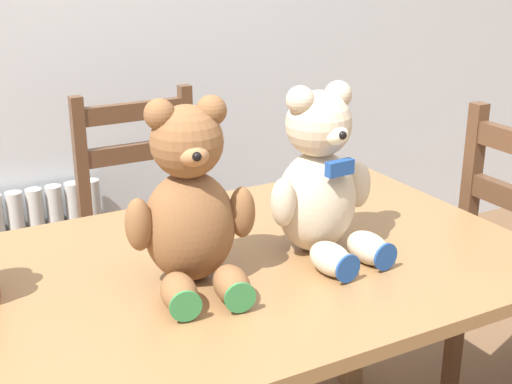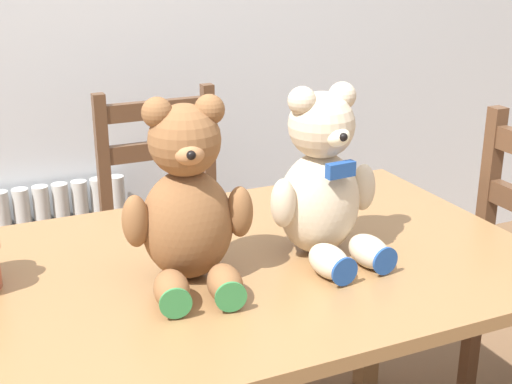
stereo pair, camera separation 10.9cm
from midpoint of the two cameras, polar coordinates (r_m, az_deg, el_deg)
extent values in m
cylinder|color=beige|center=(2.79, -20.75, -5.62)|extent=(0.06, 0.06, 0.55)
cylinder|color=beige|center=(2.79, -19.32, -5.37)|extent=(0.06, 0.06, 0.55)
cylinder|color=beige|center=(2.80, -17.91, -5.12)|extent=(0.06, 0.06, 0.55)
cylinder|color=beige|center=(2.81, -16.51, -4.86)|extent=(0.06, 0.06, 0.55)
cylinder|color=beige|center=(2.83, -15.13, -4.61)|extent=(0.06, 0.06, 0.55)
cylinder|color=beige|center=(2.84, -13.75, -4.35)|extent=(0.06, 0.06, 0.55)
cube|color=beige|center=(2.90, -20.13, -10.20)|extent=(0.77, 0.10, 0.04)
cube|color=olive|center=(1.58, -3.74, -6.19)|extent=(1.35, 0.85, 0.03)
cube|color=olive|center=(2.32, 6.56, -7.50)|extent=(0.06, 0.06, 0.70)
cube|color=brown|center=(2.38, -9.11, -4.22)|extent=(0.41, 0.39, 0.03)
cube|color=brown|center=(2.41, -3.09, -9.97)|extent=(0.04, 0.04, 0.44)
cube|color=brown|center=(2.29, -11.71, -12.01)|extent=(0.04, 0.04, 0.44)
cube|color=brown|center=(2.59, -6.60, -1.70)|extent=(0.04, 0.04, 0.93)
cube|color=brown|center=(2.49, -14.59, -3.18)|extent=(0.04, 0.04, 0.93)
cube|color=brown|center=(2.41, -11.10, 6.32)|extent=(0.33, 0.03, 0.06)
cube|color=brown|center=(2.45, -10.88, 3.12)|extent=(0.33, 0.03, 0.06)
cube|color=brown|center=(2.18, 14.80, -5.82)|extent=(0.04, 0.04, 0.98)
ellipsoid|color=brown|center=(1.47, -7.46, -2.77)|extent=(0.22, 0.19, 0.23)
sphere|color=brown|center=(1.41, -7.78, 3.99)|extent=(0.15, 0.15, 0.15)
sphere|color=brown|center=(1.40, -5.83, 6.49)|extent=(0.06, 0.06, 0.06)
sphere|color=brown|center=(1.39, -9.99, 6.12)|extent=(0.06, 0.06, 0.06)
ellipsoid|color=#B2794C|center=(1.36, -7.32, 2.96)|extent=(0.07, 0.07, 0.05)
sphere|color=black|center=(1.33, -7.10, 2.80)|extent=(0.02, 0.02, 0.02)
ellipsoid|color=brown|center=(1.46, -3.26, -1.65)|extent=(0.06, 0.06, 0.11)
ellipsoid|color=brown|center=(1.43, -11.54, -2.61)|extent=(0.06, 0.06, 0.11)
ellipsoid|color=brown|center=(1.40, -4.21, -7.44)|extent=(0.09, 0.13, 0.07)
cylinder|color=#337F42|center=(1.36, -3.61, -8.48)|extent=(0.06, 0.02, 0.06)
ellipsoid|color=brown|center=(1.39, -8.45, -8.01)|extent=(0.09, 0.13, 0.07)
cylinder|color=#337F42|center=(1.34, -8.01, -9.09)|extent=(0.06, 0.02, 0.06)
ellipsoid|color=beige|center=(1.60, 2.90, -0.76)|extent=(0.20, 0.17, 0.23)
sphere|color=beige|center=(1.54, 3.02, 5.45)|extent=(0.15, 0.15, 0.15)
sphere|color=beige|center=(1.56, 4.58, 7.77)|extent=(0.06, 0.06, 0.06)
sphere|color=beige|center=(1.50, 1.47, 7.35)|extent=(0.06, 0.06, 0.06)
ellipsoid|color=white|center=(1.50, 4.24, 4.61)|extent=(0.07, 0.06, 0.05)
sphere|color=black|center=(1.48, 4.85, 4.52)|extent=(0.02, 0.02, 0.02)
ellipsoid|color=beige|center=(1.63, 6.32, 0.57)|extent=(0.06, 0.06, 0.11)
ellipsoid|color=beige|center=(1.52, 0.13, -0.86)|extent=(0.06, 0.06, 0.11)
ellipsoid|color=beige|center=(1.57, 6.99, -4.48)|extent=(0.08, 0.12, 0.07)
cylinder|color=#1E4793|center=(1.53, 8.33, -5.19)|extent=(0.06, 0.01, 0.06)
ellipsoid|color=beige|center=(1.51, 3.94, -5.40)|extent=(0.08, 0.12, 0.07)
cylinder|color=#1E4793|center=(1.47, 5.26, -6.16)|extent=(0.06, 0.01, 0.06)
cube|color=#1E4793|center=(1.51, 4.66, 1.92)|extent=(0.07, 0.02, 0.03)
camera|label=1|loc=(0.05, -92.07, -0.74)|focal=50.00mm
camera|label=2|loc=(0.05, 87.93, 0.74)|focal=50.00mm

